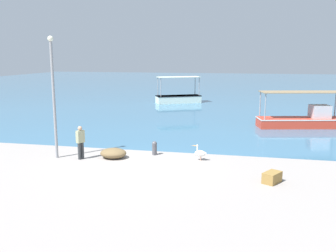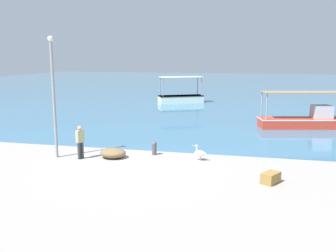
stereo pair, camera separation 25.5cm
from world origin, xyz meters
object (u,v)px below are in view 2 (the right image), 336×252
object	(u,v)px
fishing_boat_near_left	(305,119)
cargo_crate	(271,178)
pelican	(200,153)
net_pile	(113,153)
mooring_bollard	(154,148)
fishing_boat_center	(181,98)
fisherman_standing	(80,141)
lamp_post	(53,91)

from	to	relation	value
fishing_boat_near_left	cargo_crate	bearing A→B (deg)	-102.42
pelican	net_pile	xyz separation A→B (m)	(-4.38, -0.49, -0.13)
mooring_bollard	fishing_boat_center	bearing A→B (deg)	97.39
pelican	fisherman_standing	world-z (taller)	fisherman_standing
mooring_bollard	pelican	bearing A→B (deg)	-12.35
pelican	fisherman_standing	size ratio (longest dim) A/B	0.48
cargo_crate	fishing_boat_center	bearing A→B (deg)	109.13
fisherman_standing	net_pile	bearing A→B (deg)	19.40
lamp_post	fisherman_standing	bearing A→B (deg)	0.18
pelican	lamp_post	xyz separation A→B (m)	(-7.23, -1.03, 3.03)
fisherman_standing	net_pile	world-z (taller)	fisherman_standing
lamp_post	fisherman_standing	world-z (taller)	lamp_post
fisherman_standing	fishing_boat_near_left	bearing A→B (deg)	43.07
fishing_boat_center	mooring_bollard	bearing A→B (deg)	-82.61
fishing_boat_near_left	cargo_crate	world-z (taller)	fishing_boat_near_left
fisherman_standing	cargo_crate	world-z (taller)	fisherman_standing
mooring_bollard	fishing_boat_near_left	bearing A→B (deg)	48.34
mooring_bollard	net_pile	distance (m)	2.17
cargo_crate	net_pile	bearing A→B (deg)	164.23
fishing_boat_near_left	mooring_bollard	distance (m)	13.00
cargo_crate	fisherman_standing	bearing A→B (deg)	169.91
fishing_boat_center	fishing_boat_near_left	bearing A→B (deg)	-46.05
fishing_boat_center	cargo_crate	world-z (taller)	fishing_boat_center
fishing_boat_near_left	fisherman_standing	world-z (taller)	fishing_boat_near_left
pelican	fisherman_standing	xyz separation A→B (m)	(-5.90, -1.02, 0.53)
fishing_boat_center	lamp_post	distance (m)	23.41
mooring_bollard	fisherman_standing	bearing A→B (deg)	-155.40
fishing_boat_center	net_pile	size ratio (longest dim) A/B	3.77
lamp_post	pelican	bearing A→B (deg)	8.09
fishing_boat_near_left	fisherman_standing	distance (m)	16.52
lamp_post	mooring_bollard	world-z (taller)	lamp_post
mooring_bollard	lamp_post	bearing A→B (deg)	-161.70
net_pile	cargo_crate	world-z (taller)	net_pile
lamp_post	net_pile	world-z (taller)	lamp_post
pelican	mooring_bollard	xyz separation A→B (m)	(-2.48, 0.54, 0.02)
fisherman_standing	cargo_crate	xyz separation A→B (m)	(9.22, -1.64, -0.68)
cargo_crate	pelican	bearing A→B (deg)	141.23
lamp_post	fisherman_standing	size ratio (longest dim) A/B	3.60
fisherman_standing	net_pile	size ratio (longest dim) A/B	1.26
fishing_boat_center	net_pile	distance (m)	22.64
fishing_boat_near_left	pelican	world-z (taller)	fishing_boat_near_left
fishing_boat_near_left	lamp_post	distance (m)	17.74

